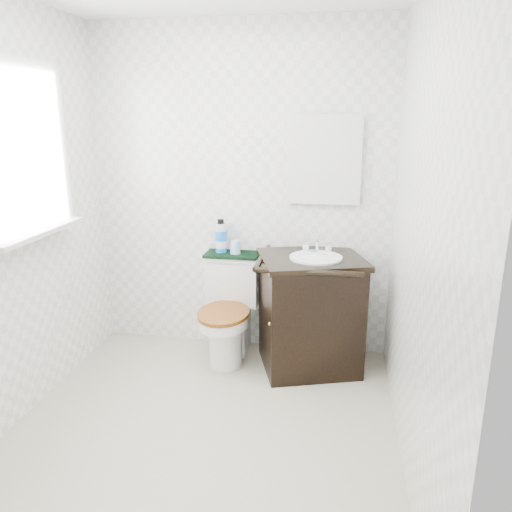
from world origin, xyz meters
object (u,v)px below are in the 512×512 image
(vanity, at_px, (310,310))
(cup, at_px, (235,247))
(mouthwash_bottle, at_px, (221,237))
(trash_bin, at_px, (294,350))
(toilet, at_px, (229,314))

(vanity, distance_m, cup, 0.71)
(vanity, height_order, mouthwash_bottle, mouthwash_bottle)
(trash_bin, xyz_separation_m, cup, (-0.47, 0.28, 0.65))
(toilet, height_order, trash_bin, toilet)
(trash_bin, height_order, mouthwash_bottle, mouthwash_bottle)
(vanity, height_order, cup, vanity)
(vanity, relative_size, trash_bin, 2.90)
(trash_bin, bearing_deg, toilet, 162.40)
(mouthwash_bottle, xyz_separation_m, cup, (0.11, -0.03, -0.06))
(vanity, distance_m, trash_bin, 0.30)
(cup, bearing_deg, vanity, -17.79)
(toilet, height_order, vanity, vanity)
(trash_bin, relative_size, mouthwash_bottle, 1.28)
(vanity, bearing_deg, mouthwash_bottle, 162.83)
(trash_bin, distance_m, mouthwash_bottle, 0.98)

